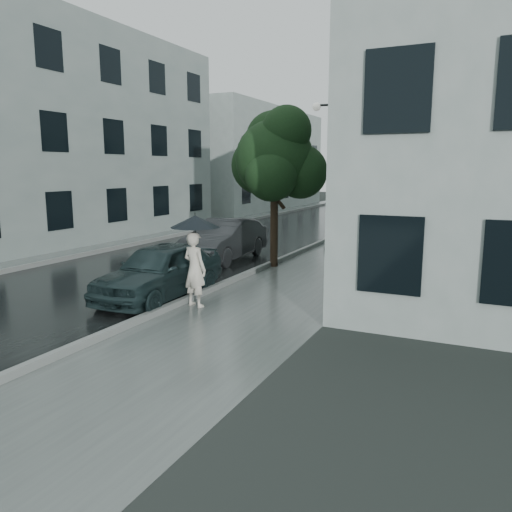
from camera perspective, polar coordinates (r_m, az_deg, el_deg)
The scene contains 15 objects.
ground at distance 9.98m, azimuth -6.22°, elevation -8.90°, with size 120.00×120.00×0.00m, color black.
sidewalk at distance 20.84m, azimuth 11.83°, elevation 0.87°, with size 3.50×60.00×0.01m, color slate.
kerb_near at distance 21.31m, azimuth 7.07°, elevation 1.40°, with size 0.15×60.00×0.15m, color slate.
asphalt_road at distance 22.65m, azimuth -1.38°, elevation 1.79°, with size 6.85×60.00×0.00m, color black.
kerb_far at distance 24.39m, azimuth -8.76°, elevation 2.44°, with size 0.15×60.00×0.15m, color slate.
sidewalk_far at distance 24.93m, azimuth -10.52°, elevation 2.38°, with size 1.70×60.00×0.01m, color #4C5451.
building_near at distance 27.58m, azimuth 26.83°, elevation 11.58°, with size 7.02×36.00×9.00m.
building_far_a at distance 24.72m, azimuth -24.80°, elevation 12.62°, with size 7.02×20.00×9.50m.
building_far_b at distance 42.41m, azimuth -1.02°, elevation 11.01°, with size 7.02×18.00×8.00m.
pedestrian at distance 11.75m, azimuth -7.01°, elevation -1.52°, with size 0.65×0.42×1.77m, color beige.
umbrella at distance 11.55m, azimuth -6.97°, elevation 3.94°, with size 1.24×1.24×1.27m.
street_tree at distance 16.43m, azimuth 2.27°, elevation 11.11°, with size 3.31×3.00×5.17m.
lamp_post at distance 19.47m, azimuth 7.97°, elevation 9.88°, with size 0.85×0.34×5.67m.
car_near at distance 12.71m, azimuth -10.91°, elevation -1.63°, with size 1.64×4.09×1.39m, color #1A2B2D.
car_far at distance 17.70m, azimuth -3.64°, elevation 1.87°, with size 1.54×4.42×1.46m, color #222527.
Camera 1 is at (4.97, -8.04, 3.22)m, focal length 35.00 mm.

